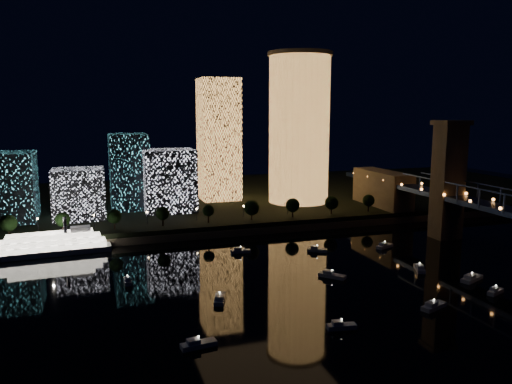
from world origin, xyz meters
TOP-DOWN VIEW (x-y plane):
  - ground at (0.00, 0.00)m, footprint 520.00×520.00m
  - far_bank at (0.00, 160.00)m, footprint 420.00×160.00m
  - seawall at (0.00, 82.00)m, footprint 420.00×6.00m
  - tower_cylindrical at (27.88, 123.97)m, footprint 34.00×34.00m
  - tower_rectangular at (-10.93, 145.11)m, footprint 20.80×20.80m
  - midrise_blocks at (-74.48, 123.10)m, footprint 94.38×41.04m
  - riverboat at (-95.99, 75.40)m, footprint 47.18×12.54m
  - motorboats at (-4.49, 12.72)m, footprint 111.65×75.96m
  - esplanade_trees at (-29.82, 88.00)m, footprint 166.29×6.96m
  - street_lamps at (-34.00, 94.00)m, footprint 132.70×0.70m

SIDE VIEW (x-z plane):
  - ground at x=0.00m, z-range 0.00..0.00m
  - motorboats at x=-4.49m, z-range -0.58..2.20m
  - seawall at x=0.00m, z-range 0.00..3.00m
  - far_bank at x=0.00m, z-range 0.00..5.00m
  - riverboat at x=-95.99m, z-range -3.43..10.64m
  - street_lamps at x=-34.00m, z-range 6.20..11.85m
  - esplanade_trees at x=-29.82m, z-range 5.98..14.96m
  - midrise_blocks at x=-74.48m, z-range 1.81..39.38m
  - tower_rectangular at x=-10.93m, z-range 5.00..71.20m
  - tower_cylindrical at x=27.88m, z-range 5.13..84.10m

